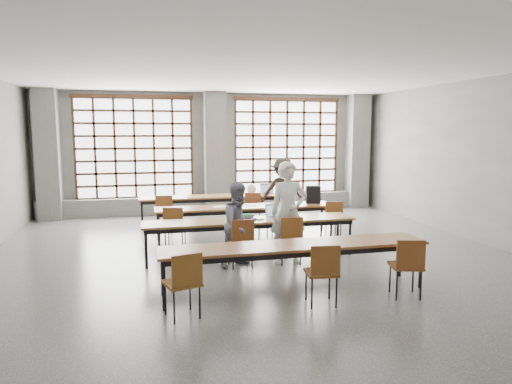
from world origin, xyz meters
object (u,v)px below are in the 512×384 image
(desk_row_b, at_px, (246,209))
(chair_mid_left, at_px, (174,223))
(green_box, at_px, (246,216))
(student_male, at_px, (288,213))
(student_female, at_px, (240,224))
(desk_row_c, at_px, (250,223))
(desk_row_a, at_px, (218,198))
(mouse, at_px, (298,216))
(chair_back_right, at_px, (283,204))
(chair_back_mid, at_px, (253,206))
(chair_front_right, at_px, (290,235))
(chair_back_left, at_px, (164,209))
(chair_near_mid, at_px, (323,268))
(red_pouch, at_px, (182,279))
(phone, at_px, (260,220))
(chair_mid_centre, at_px, (272,219))
(plastic_bag, at_px, (251,189))
(chair_near_right, at_px, (408,262))
(desk_row_d, at_px, (295,248))
(chair_mid_right, at_px, (332,216))
(chair_near_left, at_px, (184,278))
(backpack, at_px, (313,194))
(laptop_back, at_px, (267,191))
(laptop_front, at_px, (276,214))
(student_back, at_px, (283,191))
(chair_front_left, at_px, (241,238))

(desk_row_b, xyz_separation_m, chair_mid_left, (-1.62, -0.63, -0.13))
(desk_row_b, xyz_separation_m, green_box, (-0.31, -1.46, 0.11))
(student_male, bearing_deg, green_box, 139.01)
(desk_row_b, xyz_separation_m, student_female, (-0.56, -2.04, 0.08))
(desk_row_b, xyz_separation_m, desk_row_c, (-0.26, -1.54, 0.00))
(desk_row_a, bearing_deg, mouse, -72.80)
(desk_row_a, xyz_separation_m, chair_back_right, (1.58, -0.63, -0.13))
(chair_back_mid, height_order, chair_front_right, same)
(chair_back_left, height_order, chair_back_right, same)
(chair_near_mid, xyz_separation_m, green_box, (-0.47, 2.71, 0.24))
(red_pouch, bearing_deg, chair_back_left, 90.25)
(phone, height_order, red_pouch, phone)
(chair_mid_centre, distance_m, mouse, 1.00)
(chair_front_right, xyz_separation_m, plastic_bag, (0.21, 4.02, 0.34))
(chair_near_right, relative_size, plastic_bag, 3.08)
(chair_mid_centre, bearing_deg, chair_near_mid, -94.27)
(desk_row_d, height_order, chair_mid_right, chair_mid_right)
(chair_near_left, bearing_deg, backpack, 51.90)
(laptop_back, bearing_deg, chair_near_mid, -97.87)
(desk_row_a, xyz_separation_m, chair_near_left, (-1.36, -5.97, -0.13))
(desk_row_b, relative_size, chair_mid_left, 4.55)
(chair_back_left, xyz_separation_m, laptop_front, (2.03, -2.61, 0.25))
(desk_row_a, relative_size, chair_front_right, 4.55)
(chair_mid_centre, bearing_deg, student_back, 66.85)
(desk_row_c, relative_size, desk_row_d, 1.00)
(desk_row_c, relative_size, backpack, 10.00)
(chair_mid_left, relative_size, chair_near_right, 1.00)
(chair_back_left, relative_size, laptop_back, 2.36)
(student_male, relative_size, backpack, 4.62)
(desk_row_c, relative_size, chair_near_right, 4.55)
(chair_front_left, bearing_deg, backpack, 45.83)
(chair_near_right, relative_size, student_female, 0.59)
(chair_back_right, relative_size, chair_near_left, 1.00)
(chair_back_mid, bearing_deg, chair_back_right, 0.06)
(red_pouch, bearing_deg, chair_back_mid, 67.70)
(chair_back_left, bearing_deg, mouse, -48.21)
(chair_mid_centre, xyz_separation_m, student_back, (0.82, 1.93, 0.32))
(chair_back_right, distance_m, phone, 3.11)
(backpack, bearing_deg, desk_row_b, -166.51)
(desk_row_b, bearing_deg, chair_near_right, -70.87)
(student_male, height_order, red_pouch, student_male)
(desk_row_d, distance_m, chair_near_mid, 0.67)
(chair_mid_centre, height_order, laptop_back, laptop_back)
(chair_mid_centre, height_order, student_male, student_male)
(desk_row_a, height_order, desk_row_c, same)
(plastic_bag, bearing_deg, chair_mid_centre, -92.85)
(chair_mid_right, distance_m, mouse, 1.46)
(desk_row_c, xyz_separation_m, chair_back_left, (-1.49, 2.71, -0.13))
(phone, relative_size, backpack, 0.33)
(mouse, bearing_deg, desk_row_b, 113.75)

